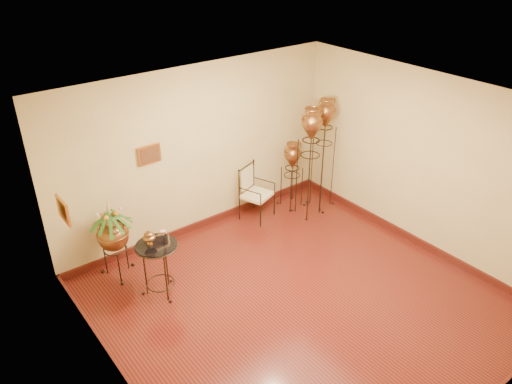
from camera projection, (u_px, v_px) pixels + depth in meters
ground at (299, 303)px, 6.90m from camera, size 5.00×5.00×0.00m
room_shell at (304, 193)px, 6.07m from camera, size 5.02×5.02×2.81m
amphora_tall at (323, 152)px, 8.80m from camera, size 0.52×0.52×2.05m
amphora_mid at (310, 162)px, 8.55m from camera, size 0.53×0.53×2.00m
amphora_short at (292, 174)px, 8.96m from camera, size 0.43×0.43×1.26m
planter_urn at (113, 233)px, 7.10m from camera, size 0.93×0.93×1.32m
armchair at (257, 193)px, 8.66m from camera, size 0.68×0.66×0.96m
side_table at (159, 268)px, 6.88m from camera, size 0.65×0.65×1.04m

